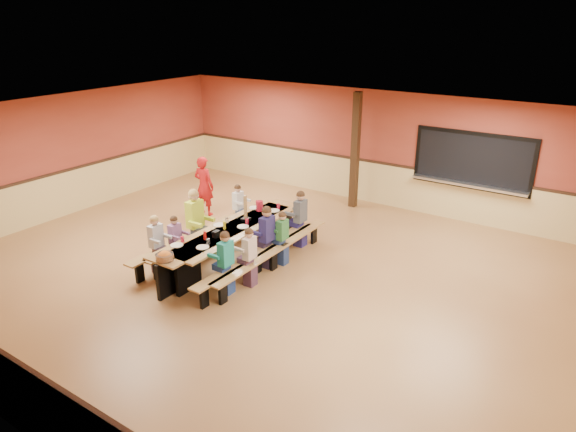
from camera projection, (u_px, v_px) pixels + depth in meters
The scene contains 23 objects.
ground at pixel (260, 272), 10.20m from camera, with size 12.00×12.00×0.00m, color brown.
room_envelope at pixel (259, 240), 9.94m from camera, with size 12.04×10.04×3.02m.
kitchen_pass_through at pixel (472, 163), 12.13m from camera, with size 2.78×0.28×1.38m.
structural_post at pixel (355, 151), 13.15m from camera, with size 0.18×0.18×3.00m, color black.
cafeteria_table_main at pixel (225, 239), 10.41m from camera, with size 1.91×3.70×0.74m.
cafeteria_table_second at pixel (241, 236), 10.54m from camera, with size 1.91×3.70×0.74m.
seated_child_white_left at pixel (157, 245), 9.98m from camera, with size 0.36×0.29×1.19m, color silver, non-canonical shape.
seated_adult_yellow at pixel (195, 222), 10.79m from camera, with size 0.46×0.38×1.40m, color #C3DF30, non-canonical shape.
seated_child_grey_left at pixel (238, 208), 11.94m from camera, with size 0.33×0.27×1.12m, color white, non-canonical shape.
seated_child_teal_right at pixel (226, 263), 9.23m from camera, with size 0.37×0.30×1.20m, color #1B847A, non-canonical shape.
seated_child_navy_right at pixel (267, 238), 10.19m from camera, with size 0.40×0.33×1.28m, color #221D51, non-canonical shape.
seated_child_char_right at pixel (300, 219), 11.14m from camera, with size 0.39×0.32×1.25m, color #44464D, non-canonical shape.
seated_child_purple_sec at pixel (176, 243), 10.16m from camera, with size 0.32×0.26×1.11m, color #87588C, non-canonical shape.
seated_child_green_sec at pixel (282, 239), 10.34m from camera, with size 0.33×0.27×1.12m, color #307138, non-canonical shape.
seated_child_tan_sec at pixel (250, 258), 9.50m from camera, with size 0.34×0.28×1.15m, color #C8AD9C, non-canonical shape.
standing_woman at pixel (204, 186), 12.87m from camera, with size 0.55×0.36×1.52m, color #B01416.
punch_pitcher at pixel (260, 206), 11.27m from camera, with size 0.16×0.16×0.22m, color #B2172E.
chip_bowl at pixel (165, 256), 9.01m from camera, with size 0.32×0.32×0.15m, color orange, non-canonical shape.
napkin_dispenser at pixel (216, 234), 9.94m from camera, with size 0.10×0.14×0.13m, color black.
condiment_mustard at pixel (224, 225), 10.31m from camera, with size 0.06×0.06×0.17m, color yellow.
condiment_ketchup at pixel (205, 235), 9.83m from camera, with size 0.06×0.06×0.17m, color #B2140F.
table_paddle at pixel (246, 215), 10.70m from camera, with size 0.16×0.16×0.56m.
place_settings at pixel (224, 227), 10.31m from camera, with size 0.65×3.30×0.11m, color beige, non-canonical shape.
Camera 1 is at (5.52, -7.22, 4.79)m, focal length 32.00 mm.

